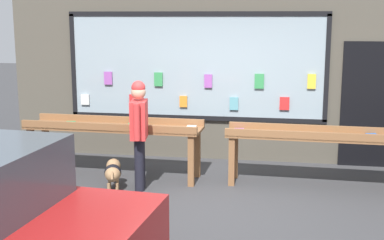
{
  "coord_description": "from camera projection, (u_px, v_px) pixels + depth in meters",
  "views": [
    {
      "loc": [
        0.98,
        -6.86,
        2.51
      ],
      "look_at": [
        -0.31,
        0.79,
        0.99
      ],
      "focal_mm": 50.0,
      "sensor_mm": 36.0,
      "label": 1
    }
  ],
  "objects": [
    {
      "name": "ground_plane",
      "position": [
        204.0,
        203.0,
        7.28
      ],
      "size": [
        40.0,
        40.0,
        0.0
      ],
      "primitive_type": "plane",
      "color": "#38383A"
    },
    {
      "name": "shopfront_facade",
      "position": [
        225.0,
        65.0,
        9.28
      ],
      "size": [
        7.68,
        0.29,
        3.34
      ],
      "color": "#4C473D",
      "rests_on": "ground_plane"
    },
    {
      "name": "display_table_left",
      "position": [
        113.0,
        131.0,
        8.35
      ],
      "size": [
        2.8,
        0.75,
        0.91
      ],
      "color": "brown",
      "rests_on": "ground_plane"
    },
    {
      "name": "display_table_right",
      "position": [
        321.0,
        140.0,
        7.85
      ],
      "size": [
        2.79,
        0.66,
        0.88
      ],
      "color": "brown",
      "rests_on": "ground_plane"
    },
    {
      "name": "person_browsing",
      "position": [
        139.0,
        127.0,
        7.69
      ],
      "size": [
        0.28,
        0.64,
        1.61
      ],
      "rotation": [
        0.0,
        0.0,
        1.72
      ],
      "color": "black",
      "rests_on": "ground_plane"
    },
    {
      "name": "small_dog",
      "position": [
        113.0,
        172.0,
        7.74
      ],
      "size": [
        0.33,
        0.6,
        0.43
      ],
      "rotation": [
        0.0,
        0.0,
        1.84
      ],
      "color": "#99724C",
      "rests_on": "ground_plane"
    }
  ]
}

